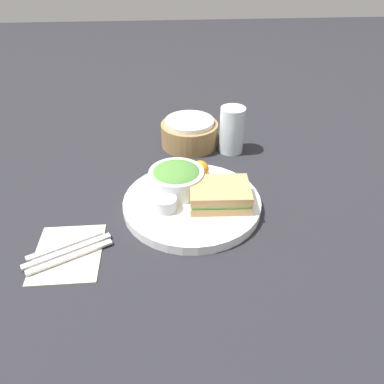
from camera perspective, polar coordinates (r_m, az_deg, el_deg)
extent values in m
plane|color=#232328|center=(0.83, 0.00, -2.32)|extent=(4.00, 4.00, 0.00)
cylinder|color=white|center=(0.82, 0.00, -1.74)|extent=(0.30, 0.30, 0.02)
cube|color=tan|center=(0.80, 4.18, -1.11)|extent=(0.13, 0.10, 0.02)
cube|color=#6BB24C|center=(0.80, 4.22, -0.39)|extent=(0.13, 0.10, 0.01)
cube|color=tan|center=(0.79, 4.26, 0.34)|extent=(0.13, 0.10, 0.02)
cylinder|color=white|center=(0.84, -2.37, 1.81)|extent=(0.12, 0.12, 0.05)
ellipsoid|color=#4C8438|center=(0.83, -2.40, 2.70)|extent=(0.11, 0.11, 0.04)
cylinder|color=#B7B7BC|center=(0.78, -4.02, -1.81)|extent=(0.05, 0.05, 0.03)
sphere|color=orange|center=(0.88, 1.24, 3.45)|extent=(0.04, 0.04, 0.04)
cylinder|color=silver|center=(1.02, 6.10, 9.38)|extent=(0.07, 0.07, 0.12)
cylinder|color=#997547|center=(1.06, -0.39, 8.79)|extent=(0.16, 0.16, 0.06)
cylinder|color=white|center=(1.04, -0.40, 10.65)|extent=(0.13, 0.13, 0.01)
cube|color=beige|center=(0.76, -18.36, -8.75)|extent=(0.13, 0.15, 0.00)
cube|color=silver|center=(0.74, -18.04, -9.36)|extent=(0.15, 0.08, 0.01)
cube|color=silver|center=(0.75, -18.42, -8.51)|extent=(0.16, 0.09, 0.01)
cube|color=silver|center=(0.77, -18.79, -7.68)|extent=(0.13, 0.08, 0.01)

